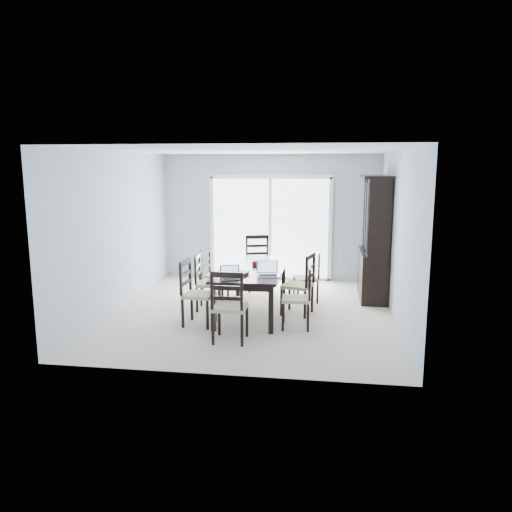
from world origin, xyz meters
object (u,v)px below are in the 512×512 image
Objects in this scene: chair_left_far at (211,268)px; laptop_silver at (268,273)px; dining_table at (252,272)px; hot_tub at (235,244)px; china_hutch at (375,239)px; chair_right_near at (302,290)px; chair_right_mid at (303,278)px; chair_left_mid at (204,276)px; chair_right_far at (311,271)px; chair_left_near at (193,285)px; chair_end_near at (229,299)px; chair_end_far at (258,256)px; laptop_dark at (231,276)px; cell_phone at (235,280)px; game_box at (261,263)px.

chair_left_far is 2.83× the size of laptop_silver.
hot_tub is at bearing 104.89° from dining_table.
china_hutch is 2.31m from chair_right_near.
chair_left_mid is at bearing 102.15° from chair_right_mid.
dining_table is 1.21m from chair_left_far.
chair_left_far and chair_right_far have the same top height.
chair_end_near reaches higher than chair_left_near.
chair_right_far is (1.73, 0.75, -0.03)m from chair_left_mid.
laptop_silver is (0.47, -2.22, 0.17)m from chair_end_far.
laptop_dark is at bearing 132.56° from chair_right_far.
chair_right_near is 1.05× the size of chair_right_far.
hot_tub is (-0.87, 4.65, -0.23)m from cell_phone.
chair_left_mid is 1.89m from chair_right_far.
chair_right_mid is at bearing 72.31° from cell_phone.
game_box is at bearing 112.66° from chair_right_far.
chair_left_mid is 3.12× the size of laptop_dark.
chair_end_far is at bearing 94.93° from dining_table.
chair_left_near is 3.77× the size of game_box.
laptop_dark is at bearing -135.56° from china_hutch.
chair_left_near is 0.80m from chair_left_mid.
chair_left_near is at bearing -144.75° from china_hutch.
chair_right_far is at bearing 87.02° from cell_phone.
dining_table is at bearing 110.40° from cell_phone.
chair_end_far is (0.68, 1.55, 0.07)m from chair_left_mid.
chair_right_mid is 0.49× the size of hot_tub.
chair_right_mid is at bearing -0.53° from dining_table.
dining_table is 6.12× the size of laptop_silver.
chair_end_near is at bearing 127.51° from chair_right_near.
chair_right_mid reaches higher than laptop_silver.
chair_left_mid is 1.69m from chair_end_near.
chair_right_far is at bearing 126.81° from chair_end_far.
hot_tub reaches higher than laptop_dark.
china_hutch is 1.31m from chair_right_far.
china_hutch is at bearing -83.96° from chair_right_far.
chair_left_mid is 1.06× the size of chair_right_far.
chair_left_near is 0.95× the size of chair_end_far.
chair_left_mid is at bearing 63.22° from chair_right_near.
chair_end_far is 2.52m from laptop_dark.
chair_left_far is at bearing -178.06° from chair_left_mid.
chair_right_far is (1.80, 0.00, 0.00)m from chair_left_far.
chair_right_near reaches higher than game_box.
chair_right_far reaches higher than dining_table.
chair_end_near reaches higher than chair_left_mid.
chair_end_near is at bearing -127.96° from china_hutch.
chair_right_mid is at bearing 158.62° from chair_right_far.
chair_left_mid is (-0.03, 0.80, -0.03)m from chair_left_near.
hot_tub is (-1.10, 3.50, -0.26)m from game_box.
chair_left_mid is 0.90× the size of chair_end_far.
laptop_silver is 0.15× the size of hot_tub.
hot_tub reaches higher than dining_table.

